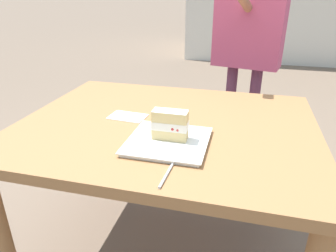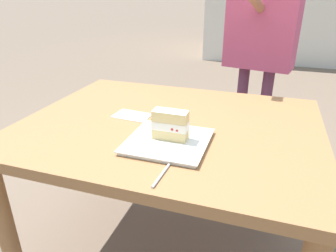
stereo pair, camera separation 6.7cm
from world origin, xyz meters
name	(u,v)px [view 1 (the left image)]	position (x,y,z in m)	size (l,w,h in m)	color
ground_plane	(167,249)	(0.00, 0.00, 0.00)	(160.00, 160.00, 0.00)	#715E4D
patio_table	(167,143)	(0.00, 0.00, 0.60)	(1.19, 0.95, 0.69)	olive
dessert_plate	(168,142)	(-0.05, 0.18, 0.70)	(0.28, 0.28, 0.02)	white
cake_slice	(170,125)	(-0.06, 0.17, 0.76)	(0.13, 0.06, 0.10)	#E0C17A
dessert_fork	(169,170)	(-0.10, 0.35, 0.70)	(0.03, 0.17, 0.01)	silver
paper_napkin	(128,117)	(0.18, -0.01, 0.69)	(0.16, 0.11, 0.00)	white
diner_person	(249,26)	(-0.28, -0.86, 0.98)	(0.43, 0.55, 1.47)	#5D3049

